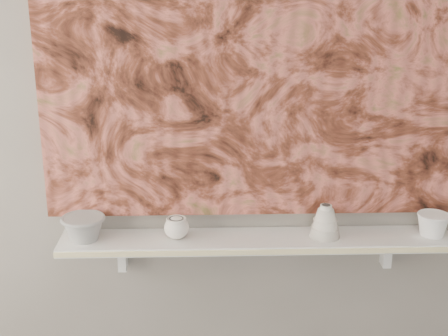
{
  "coord_description": "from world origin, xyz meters",
  "views": [
    {
      "loc": [
        -0.18,
        -0.53,
        1.85
      ],
      "look_at": [
        -0.12,
        1.49,
        1.2
      ],
      "focal_mm": 50.0,
      "sensor_mm": 36.0,
      "label": 1
    }
  ],
  "objects_px": {
    "cup_cream": "(177,228)",
    "painting": "(258,62)",
    "shelf": "(257,241)",
    "bowl_grey": "(84,228)",
    "bowl_white": "(433,224)",
    "bell_vessel": "(325,221)"
  },
  "relations": [
    {
      "from": "cup_cream",
      "to": "painting",
      "type": "bearing_deg",
      "value": 15.77
    },
    {
      "from": "shelf",
      "to": "painting",
      "type": "bearing_deg",
      "value": 90.0
    },
    {
      "from": "bowl_grey",
      "to": "bowl_white",
      "type": "xyz_separation_m",
      "value": [
        1.24,
        0.0,
        -0.0
      ]
    },
    {
      "from": "bowl_grey",
      "to": "cup_cream",
      "type": "height_order",
      "value": "bowl_grey"
    },
    {
      "from": "bell_vessel",
      "to": "bowl_grey",
      "type": "bearing_deg",
      "value": 180.0
    },
    {
      "from": "cup_cream",
      "to": "bell_vessel",
      "type": "xyz_separation_m",
      "value": [
        0.53,
        0.0,
        0.02
      ]
    },
    {
      "from": "shelf",
      "to": "painting",
      "type": "height_order",
      "value": "painting"
    },
    {
      "from": "bowl_grey",
      "to": "painting",
      "type": "bearing_deg",
      "value": 7.5
    },
    {
      "from": "bowl_grey",
      "to": "cup_cream",
      "type": "bearing_deg",
      "value": 0.0
    },
    {
      "from": "bell_vessel",
      "to": "bowl_white",
      "type": "relative_size",
      "value": 1.06
    },
    {
      "from": "shelf",
      "to": "bowl_white",
      "type": "height_order",
      "value": "bowl_white"
    },
    {
      "from": "painting",
      "to": "bowl_grey",
      "type": "height_order",
      "value": "painting"
    },
    {
      "from": "bowl_grey",
      "to": "cup_cream",
      "type": "relative_size",
      "value": 1.76
    },
    {
      "from": "bowl_grey",
      "to": "bell_vessel",
      "type": "bearing_deg",
      "value": 0.0
    },
    {
      "from": "shelf",
      "to": "bell_vessel",
      "type": "distance_m",
      "value": 0.25
    },
    {
      "from": "bowl_grey",
      "to": "bowl_white",
      "type": "distance_m",
      "value": 1.24
    },
    {
      "from": "bowl_grey",
      "to": "bell_vessel",
      "type": "height_order",
      "value": "bell_vessel"
    },
    {
      "from": "bell_vessel",
      "to": "painting",
      "type": "bearing_deg",
      "value": 161.59
    },
    {
      "from": "shelf",
      "to": "bowl_white",
      "type": "distance_m",
      "value": 0.63
    },
    {
      "from": "shelf",
      "to": "bowl_white",
      "type": "bearing_deg",
      "value": 0.0
    },
    {
      "from": "shelf",
      "to": "cup_cream",
      "type": "height_order",
      "value": "cup_cream"
    },
    {
      "from": "bowl_white",
      "to": "shelf",
      "type": "bearing_deg",
      "value": 180.0
    }
  ]
}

